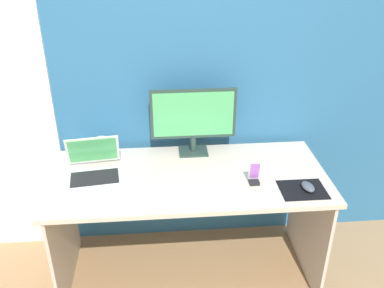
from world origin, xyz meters
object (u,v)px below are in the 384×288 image
Objects in this scene: keyboard_external at (203,197)px; mouse at (308,187)px; phone_in_dock at (254,176)px; monitor at (193,118)px; laptop at (94,168)px; fishbowl at (102,147)px.

mouse is (0.58, 0.03, 0.02)m from keyboard_external.
mouse is 0.72× the size of phone_in_dock.
phone_in_dock is (-0.28, 0.09, 0.03)m from mouse.
mouse is at bearing -38.96° from monitor.
phone_in_dock is at bearing -51.01° from monitor.
laptop reaches higher than mouse.
monitor is at bearing 128.99° from phone_in_dock.
laptop is 0.22m from fishbowl.
monitor reaches higher than mouse.
monitor reaches higher than fishbowl.
mouse is (1.15, -0.47, -0.05)m from fishbowl.
mouse is at bearing -22.06° from fishbowl.
laptop is 0.79× the size of keyboard_external.
laptop is at bearing -159.51° from monitor.
fishbowl is at bearing -179.36° from monitor.
laptop is 0.66m from keyboard_external.
laptop is 2.38× the size of fishbowl.
monitor is at bearing 130.28° from mouse.
laptop is 1.20m from mouse.
keyboard_external is 3.05× the size of phone_in_dock.
keyboard_external is at bearing -25.18° from laptop.
phone_in_dock is (0.30, 0.12, 0.04)m from keyboard_external.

